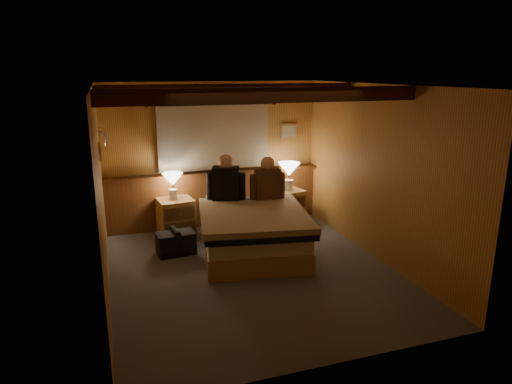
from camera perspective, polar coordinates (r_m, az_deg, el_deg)
name	(u,v)px	position (r m, az deg, el deg)	size (l,w,h in m)	color
floor	(252,271)	(6.11, -0.47, -9.91)	(4.20, 4.20, 0.00)	#505560
ceiling	(252,85)	(5.54, -0.52, 13.22)	(4.20, 4.20, 0.00)	#CB8A4C
wall_back	(213,155)	(7.69, -5.34, 4.64)	(3.60, 3.60, 0.00)	gold
wall_left	(101,195)	(5.45, -18.81, -0.40)	(4.20, 4.20, 0.00)	gold
wall_right	(377,173)	(6.48, 14.85, 2.26)	(4.20, 4.20, 0.00)	gold
wall_front	(330,241)	(3.85, 9.25, -6.03)	(3.60, 3.60, 0.00)	gold
wainscot	(215,197)	(7.79, -5.11, -0.62)	(3.60, 0.23, 0.94)	brown
curtain_window	(214,136)	(7.57, -5.28, 6.95)	(2.18, 0.09, 1.11)	#422010
ceiling_beams	(248,92)	(5.69, -0.99, 12.36)	(3.60, 1.65, 0.16)	#422010
coat_rail	(104,136)	(6.91, -18.52, 6.70)	(0.05, 0.55, 0.24)	silver
framed_print	(289,131)	(8.02, 4.14, 7.63)	(0.30, 0.04, 0.25)	tan
bed	(253,230)	(6.60, -0.42, -4.83)	(1.75, 2.10, 0.64)	#AF8A4A
nightstand_left	(176,217)	(7.43, -9.96, -3.09)	(0.59, 0.54, 0.59)	#AF8A4A
nightstand_right	(286,206)	(7.91, 3.80, -1.79)	(0.62, 0.58, 0.58)	#AF8A4A
lamp_left	(173,181)	(7.28, -10.37, 1.37)	(0.32, 0.32, 0.42)	silver
lamp_right	(289,171)	(7.73, 4.15, 2.64)	(0.37, 0.37, 0.48)	silver
person_left	(226,181)	(6.98, -3.78, 1.38)	(0.58, 0.35, 0.73)	black
person_right	(267,181)	(7.03, 1.45, 1.35)	(0.56, 0.26, 0.68)	#4D301F
duffel_bag	(176,243)	(6.70, -9.97, -6.26)	(0.56, 0.37, 0.38)	black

